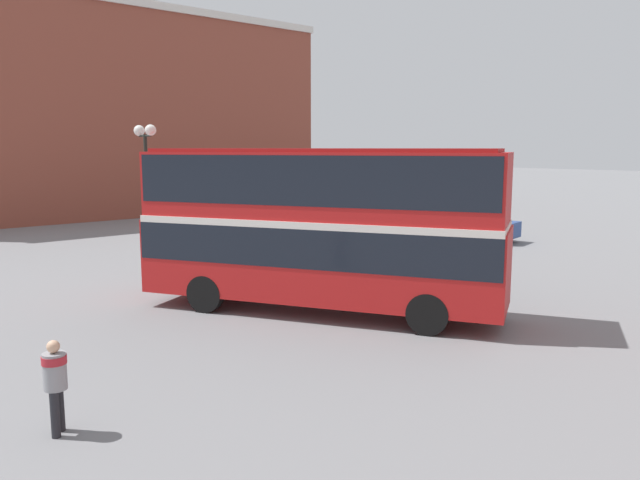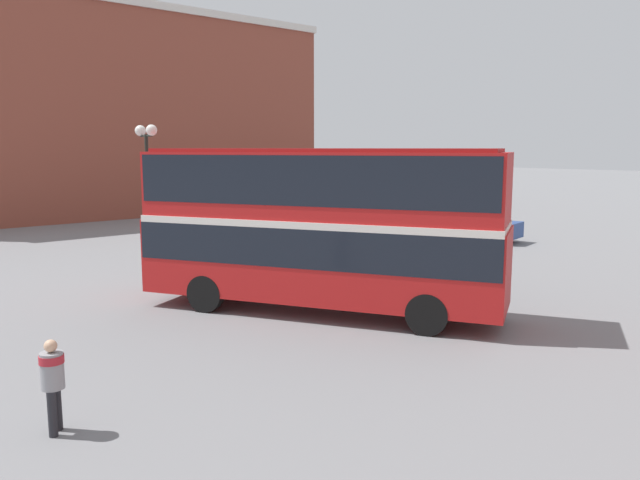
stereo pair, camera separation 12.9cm
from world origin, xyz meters
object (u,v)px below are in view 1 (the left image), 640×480
double_decker_bus (320,219)px  street_lamp_twin_globe (146,166)px  pedestrian_foreground (55,377)px  no_entry_sign (173,224)px  parked_car_kerb_far (470,224)px

double_decker_bus → street_lamp_twin_globe: size_ratio=1.89×
pedestrian_foreground → no_entry_sign: no_entry_sign is taller
double_decker_bus → parked_car_kerb_far: 16.33m
street_lamp_twin_globe → no_entry_sign: street_lamp_twin_globe is taller
parked_car_kerb_far → pedestrian_foreground: bearing=-81.9°
pedestrian_foreground → parked_car_kerb_far: parked_car_kerb_far is taller
no_entry_sign → street_lamp_twin_globe: bearing=-37.0°
parked_car_kerb_far → no_entry_sign: size_ratio=2.05×
parked_car_kerb_far → street_lamp_twin_globe: (-0.45, -17.46, 3.31)m
pedestrian_foreground → parked_car_kerb_far: size_ratio=0.33×
pedestrian_foreground → street_lamp_twin_globe: size_ratio=0.30×
pedestrian_foreground → no_entry_sign: 15.76m
double_decker_bus → parked_car_kerb_far: (-5.72, 15.18, -1.89)m
parked_car_kerb_far → double_decker_bus: bearing=-81.7°
double_decker_bus → street_lamp_twin_globe: street_lamp_twin_globe is taller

